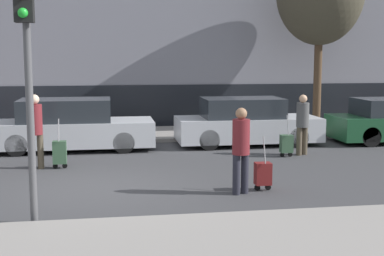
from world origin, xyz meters
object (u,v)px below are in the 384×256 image
object	(u,v)px
pedestrian_right	(303,121)
trolley_left	(60,152)
pedestrian_left	(35,127)
pedestrian_center	(241,145)
trolley_center	(263,174)
trolley_right	(286,144)
parked_car_2	(246,123)
traffic_light	(26,47)
parked_car_1	(70,126)

from	to	relation	value
pedestrian_right	trolley_left	bearing A→B (deg)	165.38
trolley_left	pedestrian_left	bearing A→B (deg)	175.31
trolley_left	pedestrian_center	bearing A→B (deg)	-39.19
pedestrian_left	trolley_center	xyz separation A→B (m)	(4.77, -2.87, -0.68)
pedestrian_center	pedestrian_left	bearing A→B (deg)	-56.93
trolley_left	trolley_right	world-z (taller)	trolley_left
parked_car_2	trolley_center	distance (m)	5.58
traffic_light	trolley_left	bearing A→B (deg)	89.31
trolley_left	trolley_center	xyz separation A→B (m)	(4.22, -2.82, -0.05)
trolley_left	parked_car_1	bearing A→B (deg)	87.78
parked_car_2	pedestrian_left	size ratio (longest dim) A/B	2.41
pedestrian_left	pedestrian_right	world-z (taller)	pedestrian_left
pedestrian_right	parked_car_1	bearing A→B (deg)	142.65
pedestrian_left	trolley_left	xyz separation A→B (m)	(0.55, -0.04, -0.63)
parked_car_1	trolley_center	size ratio (longest dim) A/B	4.18
parked_car_2	pedestrian_left	world-z (taller)	pedestrian_left
trolley_center	pedestrian_right	bearing A→B (deg)	58.75
parked_car_1	traffic_light	distance (m)	7.31
parked_car_1	pedestrian_right	size ratio (longest dim) A/B	2.81
parked_car_1	pedestrian_center	bearing A→B (deg)	-57.13
parked_car_2	traffic_light	world-z (taller)	traffic_light
parked_car_1	trolley_left	distance (m)	2.58
parked_car_2	trolley_left	bearing A→B (deg)	-153.57
pedestrian_center	traffic_light	distance (m)	4.43
parked_car_2	trolley_left	xyz separation A→B (m)	(-5.31, -2.64, -0.28)
parked_car_2	trolley_right	bearing A→B (deg)	-74.77
parked_car_2	trolley_center	world-z (taller)	parked_car_2
trolley_center	trolley_right	distance (m)	3.77
parked_car_2	pedestrian_left	distance (m)	6.42
parked_car_1	trolley_right	world-z (taller)	parked_car_1
pedestrian_center	parked_car_1	bearing A→B (deg)	-78.27
pedestrian_center	trolley_right	size ratio (longest dim) A/B	1.50
trolley_left	pedestrian_right	world-z (taller)	pedestrian_right
parked_car_2	traffic_light	xyz separation A→B (m)	(-5.37, -7.06, 2.17)
pedestrian_left	pedestrian_right	xyz separation A→B (m)	(6.94, 0.71, -0.09)
trolley_left	pedestrian_right	distance (m)	6.46
trolley_right	pedestrian_left	bearing A→B (deg)	-175.43
trolley_right	trolley_left	bearing A→B (deg)	-174.58
parked_car_1	pedestrian_center	size ratio (longest dim) A/B	2.72
pedestrian_center	trolley_center	xyz separation A→B (m)	(0.51, 0.20, -0.63)
pedestrian_left	trolley_center	world-z (taller)	pedestrian_left
pedestrian_left	trolley_right	xyz separation A→B (m)	(6.43, 0.51, -0.67)
parked_car_2	pedestrian_center	distance (m)	5.89
pedestrian_center	traffic_light	xyz separation A→B (m)	(-3.76, -1.40, 1.87)
pedestrian_center	pedestrian_right	size ratio (longest dim) A/B	1.03
parked_car_2	traffic_light	distance (m)	9.13
trolley_center	pedestrian_right	world-z (taller)	pedestrian_right
trolley_center	parked_car_1	bearing A→B (deg)	127.43
trolley_left	traffic_light	xyz separation A→B (m)	(-0.05, -4.42, 2.45)
pedestrian_right	trolley_right	distance (m)	0.80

